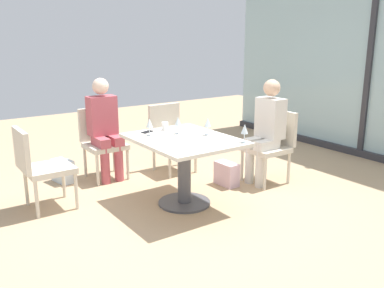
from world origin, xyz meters
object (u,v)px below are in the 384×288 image
(chair_side_end, at_px, (102,139))
(wine_glass_3, at_px, (178,122))
(person_side_end, at_px, (105,124))
(cell_phone_on_table, at_px, (147,132))
(person_near_window, at_px, (266,127))
(wine_glass_1, at_px, (245,129))
(wine_glass_0, at_px, (149,123))
(coffee_cup, at_px, (165,126))
(dining_table_main, at_px, (184,155))
(chair_far_left, at_px, (170,134))
(chair_near_window, at_px, (272,142))
(handbag_1, at_px, (227,174))
(wine_glass_2, at_px, (208,123))
(handbag_0, at_px, (63,171))
(chair_front_left, at_px, (39,164))

(chair_side_end, height_order, wine_glass_3, wine_glass_3)
(person_side_end, xyz_separation_m, cell_phone_on_table, (0.79, 0.16, 0.03))
(person_near_window, distance_m, wine_glass_1, 0.95)
(wine_glass_0, height_order, coffee_cup, wine_glass_0)
(dining_table_main, bearing_deg, person_near_window, 90.00)
(person_near_window, bearing_deg, chair_far_left, -148.31)
(wine_glass_0, bearing_deg, person_side_end, -173.82)
(chair_side_end, distance_m, person_near_window, 2.05)
(chair_near_window, relative_size, wine_glass_1, 4.70)
(chair_far_left, distance_m, person_side_end, 0.89)
(person_side_end, relative_size, wine_glass_0, 6.81)
(chair_side_end, bearing_deg, cell_phone_on_table, 9.92)
(wine_glass_0, xyz_separation_m, coffee_cup, (-0.14, 0.28, -0.09))
(chair_near_window, distance_m, coffee_cup, 1.36)
(cell_phone_on_table, xyz_separation_m, handbag_1, (0.26, 0.93, -0.59))
(wine_glass_2, distance_m, coffee_cup, 0.53)
(wine_glass_0, xyz_separation_m, wine_glass_2, (0.33, 0.52, 0.00))
(wine_glass_0, relative_size, wine_glass_3, 1.00)
(chair_far_left, height_order, person_near_window, person_near_window)
(wine_glass_2, distance_m, handbag_0, 1.98)
(coffee_cup, bearing_deg, wine_glass_2, 27.88)
(wine_glass_2, bearing_deg, chair_side_end, -155.68)
(dining_table_main, distance_m, wine_glass_3, 0.38)
(handbag_0, bearing_deg, dining_table_main, 18.26)
(chair_far_left, distance_m, person_near_window, 1.30)
(chair_front_left, relative_size, handbag_0, 2.90)
(chair_side_end, relative_size, wine_glass_1, 4.70)
(dining_table_main, xyz_separation_m, handbag_0, (-1.43, -0.84, -0.40))
(chair_far_left, relative_size, person_near_window, 0.69)
(chair_far_left, relative_size, handbag_0, 2.90)
(wine_glass_2, bearing_deg, wine_glass_0, -122.06)
(handbag_1, bearing_deg, chair_front_left, -107.12)
(handbag_1, bearing_deg, cell_phone_on_table, -108.11)
(person_side_end, xyz_separation_m, person_near_window, (1.25, 1.53, 0.00))
(handbag_1, bearing_deg, chair_near_window, 68.68)
(wine_glass_1, bearing_deg, cell_phone_on_table, -148.95)
(coffee_cup, height_order, handbag_1, coffee_cup)
(handbag_1, bearing_deg, person_side_end, -136.59)
(chair_far_left, xyz_separation_m, person_near_window, (1.09, 0.67, 0.20))
(chair_near_window, distance_m, wine_glass_1, 1.10)
(chair_side_end, bearing_deg, coffee_cup, 22.42)
(wine_glass_3, height_order, cell_phone_on_table, wine_glass_3)
(chair_side_end, distance_m, person_side_end, 0.23)
(cell_phone_on_table, distance_m, handbag_1, 1.13)
(chair_front_left, xyz_separation_m, wine_glass_3, (0.53, 1.35, 0.37))
(wine_glass_0, distance_m, coffee_cup, 0.32)
(person_near_window, distance_m, handbag_0, 2.54)
(chair_near_window, height_order, chair_front_left, same)
(person_side_end, relative_size, coffee_cup, 14.00)
(wine_glass_3, distance_m, handbag_1, 1.00)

